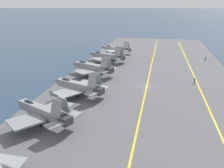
{
  "coord_description": "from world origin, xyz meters",
  "views": [
    {
      "loc": [
        -62.23,
        -3.41,
        22.27
      ],
      "look_at": [
        -7.33,
        8.27,
        2.9
      ],
      "focal_mm": 38.0,
      "sensor_mm": 36.0,
      "label": 1
    }
  ],
  "objects": [
    {
      "name": "deck_stripe_centerline",
      "position": [
        0.0,
        0.0,
        0.4
      ],
      "size": [
        165.85,
        0.36,
        0.01
      ],
      "primitive_type": "cube",
      "color": "yellow",
      "rests_on": "carrier_deck"
    },
    {
      "name": "parked_jet_fifth",
      "position": [
        25.65,
        17.36,
        2.7
      ],
      "size": [
        13.47,
        16.43,
        6.39
      ],
      "color": "gray",
      "rests_on": "carrier_deck"
    },
    {
      "name": "parked_jet_third",
      "position": [
        -10.13,
        16.34,
        2.79
      ],
      "size": [
        13.7,
        15.77,
        6.53
      ],
      "color": "gray",
      "rests_on": "carrier_deck"
    },
    {
      "name": "ground_plane",
      "position": [
        0.0,
        0.0,
        0.0
      ],
      "size": [
        2000.0,
        2000.0,
        0.0
      ],
      "primitive_type": "plane",
      "color": "navy"
    },
    {
      "name": "parked_jet_second",
      "position": [
        -25.55,
        17.83,
        2.99
      ],
      "size": [
        13.48,
        15.38,
        6.39
      ],
      "color": "gray",
      "rests_on": "carrier_deck"
    },
    {
      "name": "crew_green_vest",
      "position": [
        5.12,
        -13.09,
        1.36
      ],
      "size": [
        0.46,
        0.42,
        1.74
      ],
      "color": "#232328",
      "rests_on": "carrier_deck"
    },
    {
      "name": "carrier_deck",
      "position": [
        0.0,
        0.0,
        0.2
      ],
      "size": [
        184.28,
        51.1,
        0.4
      ],
      "primitive_type": "cube",
      "color": "#565659",
      "rests_on": "ground"
    },
    {
      "name": "crew_blue_vest",
      "position": [
        35.17,
        -20.47,
        1.39
      ],
      "size": [
        0.39,
        0.45,
        1.8
      ],
      "color": "#383328",
      "rests_on": "carrier_deck"
    },
    {
      "name": "deck_stripe_foul_line",
      "position": [
        0.0,
        -14.05,
        0.4
      ],
      "size": [
        165.84,
        3.16,
        0.01
      ],
      "primitive_type": "cube",
      "rotation": [
        0.0,
        0.0,
        0.02
      ],
      "color": "yellow",
      "rests_on": "carrier_deck"
    },
    {
      "name": "parked_jet_sixth",
      "position": [
        41.04,
        16.63,
        2.72
      ],
      "size": [
        12.23,
        15.22,
        5.88
      ],
      "color": "#9EA3A8",
      "rests_on": "carrier_deck"
    },
    {
      "name": "parked_jet_fourth",
      "position": [
        6.99,
        17.79,
        3.03
      ],
      "size": [
        12.71,
        16.02,
        6.36
      ],
      "color": "gray",
      "rests_on": "carrier_deck"
    }
  ]
}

